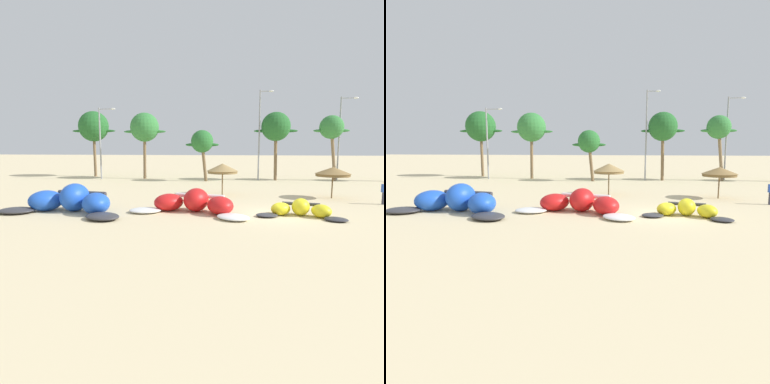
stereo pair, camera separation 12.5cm
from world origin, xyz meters
TOP-DOWN VIEW (x-y plane):
  - ground_plane at (0.00, 0.00)m, footprint 260.00×260.00m
  - kite_far_left at (-12.33, -0.70)m, footprint 8.28×4.53m
  - kite_left at (-4.85, 0.19)m, footprint 7.60×4.52m
  - kite_left_of_center at (1.39, -0.19)m, footprint 5.10×2.83m
  - beach_umbrella_near_van at (-3.37, 7.79)m, footprint 2.58×2.58m
  - beach_umbrella_middle at (5.12, 6.96)m, footprint 2.64×2.64m
  - person_near_kites at (7.90, 4.56)m, footprint 0.36×0.24m
  - palm_leftmost at (-20.80, 22.79)m, footprint 5.91×3.94m
  - palm_left at (-13.32, 20.54)m, footprint 5.27×3.51m
  - palm_left_of_gap at (-6.05, 18.46)m, footprint 3.85×2.56m
  - palm_center_left at (2.35, 20.37)m, footprint 5.02×3.35m
  - palm_center_right at (8.69, 20.80)m, footprint 4.04×2.69m
  - lamppost_west at (-18.33, 19.27)m, footprint 2.11×0.24m
  - lamppost_west_center at (0.56, 20.07)m, footprint 1.59×0.24m
  - lamppost_east_center at (9.93, 21.49)m, footprint 1.98×0.24m

SIDE VIEW (x-z plane):
  - ground_plane at x=0.00m, z-range 0.00..0.00m
  - kite_left_of_center at x=1.39m, z-range -0.12..0.89m
  - kite_left at x=-4.85m, z-range -0.17..1.27m
  - kite_far_left at x=-12.33m, z-range -0.20..1.52m
  - person_near_kites at x=7.90m, z-range 0.01..1.63m
  - beach_umbrella_middle at x=5.12m, z-range 0.86..3.28m
  - beach_umbrella_near_van at x=-3.37m, z-range 0.89..3.49m
  - palm_left_of_gap at x=-6.05m, z-range 1.54..7.39m
  - lamppost_west at x=-18.33m, z-range 0.57..9.13m
  - lamppost_east_center at x=9.93m, z-range 0.56..10.23m
  - lamppost_west_center at x=0.56m, z-range 0.52..10.90m
  - palm_center_right at x=8.69m, z-range 2.29..9.82m
  - palm_center_left at x=2.35m, z-range 2.22..10.16m
  - palm_left at x=-13.32m, z-range 2.21..10.27m
  - palm_leftmost at x=-20.80m, z-range 2.25..10.81m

